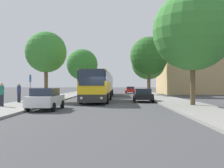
# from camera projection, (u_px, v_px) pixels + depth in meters

# --- Properties ---
(ground_plane) EXTENTS (300.00, 300.00, 0.00)m
(ground_plane) POSITION_uv_depth(u_px,v_px,m) (105.00, 105.00, 23.11)
(ground_plane) COLOR #424244
(ground_plane) RESTS_ON ground
(sidewalk_left) EXTENTS (4.00, 120.00, 0.15)m
(sidewalk_left) POSITION_uv_depth(u_px,v_px,m) (26.00, 104.00, 23.22)
(sidewalk_left) COLOR gray
(sidewalk_left) RESTS_ON ground_plane
(sidewalk_right) EXTENTS (4.00, 120.00, 0.15)m
(sidewalk_right) POSITION_uv_depth(u_px,v_px,m) (184.00, 105.00, 23.00)
(sidewalk_right) COLOR gray
(sidewalk_right) RESTS_ON ground_plane
(building_right_background) EXTENTS (21.95, 12.90, 14.53)m
(building_right_background) POSITION_uv_depth(u_px,v_px,m) (215.00, 58.00, 52.80)
(building_right_background) COLOR tan
(building_right_background) RESTS_ON ground_plane
(bus_front) EXTENTS (2.92, 11.30, 3.22)m
(bus_front) POSITION_uv_depth(u_px,v_px,m) (97.00, 86.00, 28.04)
(bus_front) COLOR #2D2D2D
(bus_front) RESTS_ON ground_plane
(bus_middle) EXTENTS (3.02, 11.29, 3.26)m
(bus_middle) POSITION_uv_depth(u_px,v_px,m) (104.00, 85.00, 41.54)
(bus_middle) COLOR #2D519E
(bus_middle) RESTS_ON ground_plane
(parked_car_left_curb) EXTENTS (2.07, 4.25, 1.58)m
(parked_car_left_curb) POSITION_uv_depth(u_px,v_px,m) (46.00, 99.00, 18.98)
(parked_car_left_curb) COLOR silver
(parked_car_left_curb) RESTS_ON ground_plane
(parked_car_right_near) EXTENTS (2.16, 4.04, 1.40)m
(parked_car_right_near) POSITION_uv_depth(u_px,v_px,m) (143.00, 95.00, 27.82)
(parked_car_right_near) COLOR black
(parked_car_right_near) RESTS_ON ground_plane
(parked_car_right_far) EXTENTS (1.99, 4.47, 1.41)m
(parked_car_right_far) POSITION_uv_depth(u_px,v_px,m) (130.00, 90.00, 54.61)
(parked_car_right_far) COLOR red
(parked_car_right_far) RESTS_ON ground_plane
(bus_stop_sign) EXTENTS (0.08, 0.45, 2.56)m
(bus_stop_sign) POSITION_uv_depth(u_px,v_px,m) (30.00, 86.00, 22.44)
(bus_stop_sign) COLOR gray
(bus_stop_sign) RESTS_ON sidewalk_left
(pedestrian_waiting_near) EXTENTS (0.36, 0.36, 1.85)m
(pedestrian_waiting_near) POSITION_uv_depth(u_px,v_px,m) (2.00, 94.00, 20.26)
(pedestrian_waiting_near) COLOR #23232D
(pedestrian_waiting_near) RESTS_ON sidewalk_left
(pedestrian_waiting_far) EXTENTS (0.36, 0.36, 1.81)m
(pedestrian_waiting_far) POSITION_uv_depth(u_px,v_px,m) (19.00, 93.00, 24.86)
(pedestrian_waiting_far) COLOR #23232D
(pedestrian_waiting_far) RESTS_ON sidewalk_left
(tree_left_near) EXTENTS (4.50, 4.50, 7.51)m
(tree_left_near) POSITION_uv_depth(u_px,v_px,m) (46.00, 52.00, 28.73)
(tree_left_near) COLOR brown
(tree_left_near) RESTS_ON sidewalk_left
(tree_left_far) EXTENTS (6.43, 6.43, 9.06)m
(tree_left_far) POSITION_uv_depth(u_px,v_px,m) (82.00, 65.00, 54.32)
(tree_left_far) COLOR #47331E
(tree_left_far) RESTS_ON sidewalk_left
(tree_right_near) EXTENTS (6.04, 6.04, 9.26)m
(tree_right_near) POSITION_uv_depth(u_px,v_px,m) (149.00, 56.00, 41.38)
(tree_right_near) COLOR brown
(tree_right_near) RESTS_ON sidewalk_right
(tree_right_mid) EXTENTS (6.62, 6.62, 9.47)m
(tree_right_mid) POSITION_uv_depth(u_px,v_px,m) (193.00, 31.00, 21.71)
(tree_right_mid) COLOR brown
(tree_right_mid) RESTS_ON sidewalk_right
(tree_right_far) EXTENTS (5.99, 5.99, 8.57)m
(tree_right_far) POSITION_uv_depth(u_px,v_px,m) (148.00, 62.00, 45.91)
(tree_right_far) COLOR #513D23
(tree_right_far) RESTS_ON sidewalk_right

